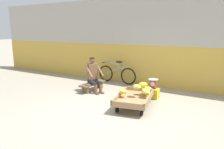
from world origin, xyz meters
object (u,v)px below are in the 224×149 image
at_px(bicycle_near_left, 117,74).
at_px(banana_cart, 134,98).
at_px(vendor_seated, 94,75).
at_px(weighing_scale, 153,84).
at_px(plastic_crate, 153,93).
at_px(low_bench, 93,85).
at_px(shopping_bag, 146,99).

bearing_deg(bicycle_near_left, banana_cart, -51.29).
relative_size(vendor_seated, weighing_scale, 3.80).
relative_size(banana_cart, plastic_crate, 4.36).
height_order(plastic_crate, bicycle_near_left, bicycle_near_left).
xyz_separation_m(banana_cart, plastic_crate, (0.18, 0.98, -0.09)).
bearing_deg(vendor_seated, banana_cart, -21.87).
relative_size(low_bench, vendor_seated, 0.98).
distance_m(banana_cart, shopping_bag, 0.53).
height_order(plastic_crate, weighing_scale, weighing_scale).
height_order(bicycle_near_left, shopping_bag, bicycle_near_left).
distance_m(banana_cart, vendor_seated, 1.98).
xyz_separation_m(low_bench, bicycle_near_left, (0.20, 1.34, 0.15)).
bearing_deg(plastic_crate, vendor_seated, -172.69).
relative_size(banana_cart, low_bench, 1.41).
distance_m(vendor_seated, plastic_crate, 2.05).
xyz_separation_m(vendor_seated, weighing_scale, (1.99, 0.25, -0.11)).
distance_m(vendor_seated, shopping_bag, 2.03).
xyz_separation_m(banana_cart, low_bench, (-1.89, 0.77, -0.04)).
height_order(banana_cart, bicycle_near_left, bicycle_near_left).
bearing_deg(weighing_scale, low_bench, -174.15).
bearing_deg(weighing_scale, bicycle_near_left, 148.81).
bearing_deg(bicycle_near_left, weighing_scale, -31.19).
distance_m(weighing_scale, bicycle_near_left, 2.19).
relative_size(weighing_scale, shopping_bag, 1.25).
relative_size(low_bench, shopping_bag, 4.65).
relative_size(banana_cart, shopping_bag, 6.54).
distance_m(low_bench, shopping_bag, 2.06).
height_order(banana_cart, low_bench, banana_cart).
relative_size(weighing_scale, bicycle_near_left, 0.18).
xyz_separation_m(low_bench, vendor_seated, (0.08, -0.04, 0.37)).
distance_m(low_bench, vendor_seated, 0.38).
distance_m(bicycle_near_left, shopping_bag, 2.47).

